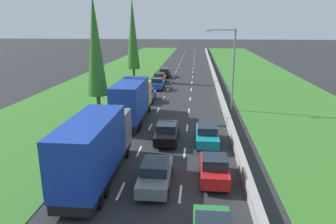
# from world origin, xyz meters

# --- Properties ---
(ground_plane) EXTENTS (300.00, 300.00, 0.00)m
(ground_plane) POSITION_xyz_m (0.00, 60.00, 0.00)
(ground_plane) COLOR #28282B
(ground_plane) RESTS_ON ground
(grass_verge_left) EXTENTS (14.00, 140.00, 0.04)m
(grass_verge_left) POSITION_xyz_m (-12.65, 60.00, 0.02)
(grass_verge_left) COLOR #387528
(grass_verge_left) RESTS_ON ground
(grass_verge_right) EXTENTS (14.00, 140.00, 0.04)m
(grass_verge_right) POSITION_xyz_m (14.35, 60.00, 0.02)
(grass_verge_right) COLOR #387528
(grass_verge_right) RESTS_ON ground
(median_barrier) EXTENTS (0.44, 120.00, 0.85)m
(median_barrier) POSITION_xyz_m (5.70, 60.00, 0.42)
(median_barrier) COLOR #9E9B93
(median_barrier) RESTS_ON ground
(lane_markings) EXTENTS (3.64, 116.00, 0.01)m
(lane_markings) POSITION_xyz_m (0.00, 60.00, 0.01)
(lane_markings) COLOR white
(lane_markings) RESTS_ON ground
(blue_box_truck_left_lane) EXTENTS (2.46, 9.40, 4.18)m
(blue_box_truck_left_lane) POSITION_xyz_m (-3.51, 16.27, 2.18)
(blue_box_truck_left_lane) COLOR black
(blue_box_truck_left_lane) RESTS_ON ground
(blue_box_truck_left_lane_third) EXTENTS (2.46, 9.40, 4.18)m
(blue_box_truck_left_lane_third) POSITION_xyz_m (-3.74, 28.62, 2.18)
(blue_box_truck_left_lane_third) COLOR black
(blue_box_truck_left_lane_third) RESTS_ON ground
(red_hatchback_right_lane) EXTENTS (1.74, 3.90, 1.72)m
(red_hatchback_right_lane) POSITION_xyz_m (3.74, 16.77, 0.84)
(red_hatchback_right_lane) COLOR red
(red_hatchback_right_lane) RESTS_ON ground
(grey_sedan_centre_lane) EXTENTS (1.82, 4.50, 1.64)m
(grey_sedan_centre_lane) POSITION_xyz_m (0.22, 15.76, 0.81)
(grey_sedan_centre_lane) COLOR slate
(grey_sedan_centre_lane) RESTS_ON ground
(blue_sedan_left_lane) EXTENTS (1.82, 4.50, 1.64)m
(blue_sedan_left_lane) POSITION_xyz_m (-3.66, 37.23, 0.81)
(blue_sedan_left_lane) COLOR #1E47B7
(blue_sedan_left_lane) RESTS_ON ground
(teal_sedan_right_lane) EXTENTS (1.82, 4.50, 1.64)m
(teal_sedan_right_lane) POSITION_xyz_m (3.48, 23.04, 0.81)
(teal_sedan_right_lane) COLOR teal
(teal_sedan_right_lane) RESTS_ON ground
(black_sedan_centre_lane) EXTENTS (1.82, 4.50, 1.64)m
(black_sedan_centre_lane) POSITION_xyz_m (0.19, 23.28, 0.81)
(black_sedan_centre_lane) COLOR black
(black_sedan_centre_lane) RESTS_ON ground
(blue_hatchback_left_lane_fifth) EXTENTS (1.74, 3.90, 1.72)m
(blue_hatchback_left_lane_fifth) POSITION_xyz_m (-3.25, 44.89, 0.84)
(blue_hatchback_left_lane_fifth) COLOR #1E47B7
(blue_hatchback_left_lane_fifth) RESTS_ON ground
(orange_sedan_left_lane) EXTENTS (1.82, 4.50, 1.64)m
(orange_sedan_left_lane) POSITION_xyz_m (-3.66, 50.43, 0.81)
(orange_sedan_left_lane) COLOR orange
(orange_sedan_left_lane) RESTS_ON ground
(black_sedan_left_lane) EXTENTS (1.82, 4.50, 1.64)m
(black_sedan_left_lane) POSITION_xyz_m (-3.34, 56.21, 0.81)
(black_sedan_left_lane) COLOR black
(black_sedan_left_lane) RESTS_ON ground
(poplar_tree_second) EXTENTS (2.11, 2.11, 12.49)m
(poplar_tree_second) POSITION_xyz_m (-7.83, 30.56, 7.30)
(poplar_tree_second) COLOR #4C3823
(poplar_tree_second) RESTS_ON ground
(poplar_tree_third) EXTENTS (2.14, 2.14, 13.71)m
(poplar_tree_third) POSITION_xyz_m (-8.13, 51.20, 7.91)
(poplar_tree_third) COLOR #4C3823
(poplar_tree_third) RESTS_ON ground
(street_light_mast) EXTENTS (3.20, 0.28, 9.00)m
(street_light_mast) POSITION_xyz_m (6.18, 33.78, 5.23)
(street_light_mast) COLOR gray
(street_light_mast) RESTS_ON ground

